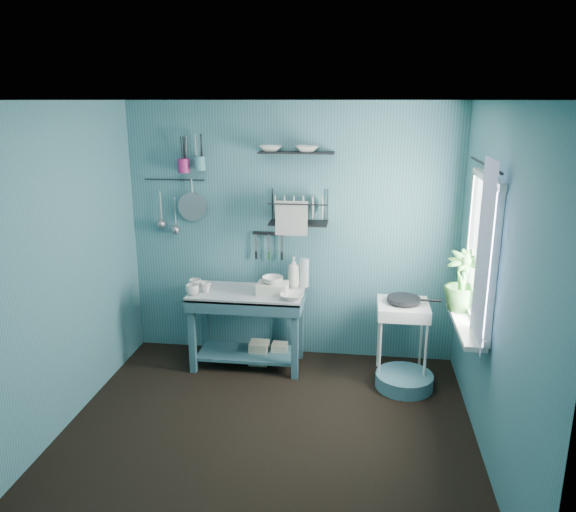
# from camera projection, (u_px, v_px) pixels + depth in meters

# --- Properties ---
(floor) EXTENTS (3.20, 3.20, 0.00)m
(floor) POSITION_uv_depth(u_px,v_px,m) (267.00, 433.00, 4.36)
(floor) COLOR black
(floor) RESTS_ON ground
(ceiling) EXTENTS (3.20, 3.20, 0.00)m
(ceiling) POSITION_uv_depth(u_px,v_px,m) (263.00, 100.00, 3.69)
(ceiling) COLOR silver
(ceiling) RESTS_ON ground
(wall_back) EXTENTS (3.20, 0.00, 3.20)m
(wall_back) POSITION_uv_depth(u_px,v_px,m) (292.00, 233.00, 5.46)
(wall_back) COLOR #3C717A
(wall_back) RESTS_ON ground
(wall_front) EXTENTS (3.20, 0.00, 3.20)m
(wall_front) POSITION_uv_depth(u_px,v_px,m) (210.00, 380.00, 2.59)
(wall_front) COLOR #3C717A
(wall_front) RESTS_ON ground
(wall_left) EXTENTS (0.00, 3.00, 3.00)m
(wall_left) POSITION_uv_depth(u_px,v_px,m) (57.00, 272.00, 4.23)
(wall_left) COLOR #3C717A
(wall_left) RESTS_ON ground
(wall_right) EXTENTS (0.00, 3.00, 3.00)m
(wall_right) POSITION_uv_depth(u_px,v_px,m) (497.00, 290.00, 3.82)
(wall_right) COLOR #3C717A
(wall_right) RESTS_ON ground
(work_counter) EXTENTS (1.10, 0.60, 0.76)m
(work_counter) POSITION_uv_depth(u_px,v_px,m) (248.00, 329.00, 5.40)
(work_counter) COLOR #2E5662
(work_counter) RESTS_ON floor
(mug_left) EXTENTS (0.12, 0.12, 0.10)m
(mug_left) POSITION_uv_depth(u_px,v_px,m) (192.00, 290.00, 5.19)
(mug_left) COLOR silver
(mug_left) RESTS_ON work_counter
(mug_mid) EXTENTS (0.14, 0.14, 0.09)m
(mug_mid) POSITION_uv_depth(u_px,v_px,m) (206.00, 287.00, 5.27)
(mug_mid) COLOR silver
(mug_mid) RESTS_ON work_counter
(mug_right) EXTENTS (0.17, 0.17, 0.10)m
(mug_right) POSITION_uv_depth(u_px,v_px,m) (195.00, 284.00, 5.34)
(mug_right) COLOR silver
(mug_right) RESTS_ON work_counter
(wash_tub) EXTENTS (0.28, 0.22, 0.10)m
(wash_tub) POSITION_uv_depth(u_px,v_px,m) (273.00, 288.00, 5.23)
(wash_tub) COLOR silver
(wash_tub) RESTS_ON work_counter
(tub_bowl) EXTENTS (0.20, 0.19, 0.06)m
(tub_bowl) POSITION_uv_depth(u_px,v_px,m) (272.00, 280.00, 5.21)
(tub_bowl) COLOR silver
(tub_bowl) RESTS_ON wash_tub
(soap_bottle) EXTENTS (0.12, 0.12, 0.30)m
(soap_bottle) POSITION_uv_depth(u_px,v_px,m) (294.00, 272.00, 5.39)
(soap_bottle) COLOR silver
(soap_bottle) RESTS_ON work_counter
(water_bottle) EXTENTS (0.09, 0.09, 0.28)m
(water_bottle) POSITION_uv_depth(u_px,v_px,m) (304.00, 273.00, 5.40)
(water_bottle) COLOR #B2C1C6
(water_bottle) RESTS_ON work_counter
(counter_bowl) EXTENTS (0.22, 0.22, 0.05)m
(counter_bowl) POSITION_uv_depth(u_px,v_px,m) (292.00, 296.00, 5.09)
(counter_bowl) COLOR silver
(counter_bowl) RESTS_ON work_counter
(hotplate_stand) EXTENTS (0.51, 0.51, 0.73)m
(hotplate_stand) POSITION_uv_depth(u_px,v_px,m) (401.00, 341.00, 5.15)
(hotplate_stand) COLOR white
(hotplate_stand) RESTS_ON floor
(frying_pan) EXTENTS (0.30, 0.30, 0.03)m
(frying_pan) POSITION_uv_depth(u_px,v_px,m) (404.00, 299.00, 5.04)
(frying_pan) COLOR black
(frying_pan) RESTS_ON hotplate_stand
(knife_strip) EXTENTS (0.32, 0.05, 0.03)m
(knife_strip) POSITION_uv_depth(u_px,v_px,m) (269.00, 234.00, 5.46)
(knife_strip) COLOR black
(knife_strip) RESTS_ON wall_back
(dish_rack) EXTENTS (0.58, 0.33, 0.32)m
(dish_rack) POSITION_uv_depth(u_px,v_px,m) (299.00, 207.00, 5.25)
(dish_rack) COLOR black
(dish_rack) RESTS_ON wall_back
(upper_shelf) EXTENTS (0.70, 0.20, 0.01)m
(upper_shelf) POSITION_uv_depth(u_px,v_px,m) (296.00, 153.00, 5.14)
(upper_shelf) COLOR black
(upper_shelf) RESTS_ON wall_back
(shelf_bowl_left) EXTENTS (0.23, 0.23, 0.05)m
(shelf_bowl_left) POSITION_uv_depth(u_px,v_px,m) (270.00, 146.00, 5.16)
(shelf_bowl_left) COLOR silver
(shelf_bowl_left) RESTS_ON upper_shelf
(shelf_bowl_right) EXTENTS (0.23, 0.23, 0.05)m
(shelf_bowl_right) POSITION_uv_depth(u_px,v_px,m) (307.00, 152.00, 5.13)
(shelf_bowl_right) COLOR silver
(shelf_bowl_right) RESTS_ON upper_shelf
(utensil_cup_magenta) EXTENTS (0.11, 0.11, 0.13)m
(utensil_cup_magenta) POSITION_uv_depth(u_px,v_px,m) (184.00, 166.00, 5.34)
(utensil_cup_magenta) COLOR #B5216D
(utensil_cup_magenta) RESTS_ON wall_back
(utensil_cup_teal) EXTENTS (0.11, 0.11, 0.13)m
(utensil_cup_teal) POSITION_uv_depth(u_px,v_px,m) (200.00, 163.00, 5.31)
(utensil_cup_teal) COLOR teal
(utensil_cup_teal) RESTS_ON wall_back
(colander) EXTENTS (0.28, 0.03, 0.28)m
(colander) POSITION_uv_depth(u_px,v_px,m) (192.00, 207.00, 5.47)
(colander) COLOR #96979D
(colander) RESTS_ON wall_back
(ladle_outer) EXTENTS (0.01, 0.01, 0.30)m
(ladle_outer) POSITION_uv_depth(u_px,v_px,m) (161.00, 207.00, 5.52)
(ladle_outer) COLOR #96979D
(ladle_outer) RESTS_ON wall_back
(ladle_inner) EXTENTS (0.01, 0.01, 0.30)m
(ladle_inner) POSITION_uv_depth(u_px,v_px,m) (175.00, 212.00, 5.52)
(ladle_inner) COLOR #96979D
(ladle_inner) RESTS_ON wall_back
(hook_rail) EXTENTS (0.60, 0.01, 0.01)m
(hook_rail) POSITION_uv_depth(u_px,v_px,m) (174.00, 180.00, 5.44)
(hook_rail) COLOR black
(hook_rail) RESTS_ON wall_back
(window_glass) EXTENTS (0.00, 1.10, 1.10)m
(window_glass) POSITION_uv_depth(u_px,v_px,m) (483.00, 252.00, 4.21)
(window_glass) COLOR white
(window_glass) RESTS_ON wall_right
(windowsill) EXTENTS (0.16, 0.95, 0.04)m
(windowsill) POSITION_uv_depth(u_px,v_px,m) (465.00, 324.00, 4.38)
(windowsill) COLOR white
(windowsill) RESTS_ON wall_right
(curtain) EXTENTS (0.00, 1.35, 1.35)m
(curtain) POSITION_uv_depth(u_px,v_px,m) (483.00, 256.00, 3.92)
(curtain) COLOR white
(curtain) RESTS_ON wall_right
(curtain_rod) EXTENTS (0.02, 1.05, 0.02)m
(curtain_rod) POSITION_uv_depth(u_px,v_px,m) (485.00, 165.00, 4.04)
(curtain_rod) COLOR black
(curtain_rod) RESTS_ON wall_right
(potted_plant) EXTENTS (0.30, 0.30, 0.50)m
(potted_plant) POSITION_uv_depth(u_px,v_px,m) (462.00, 281.00, 4.57)
(potted_plant) COLOR #336B2A
(potted_plant) RESTS_ON windowsill
(storage_tin_large) EXTENTS (0.18, 0.18, 0.22)m
(storage_tin_large) POSITION_uv_depth(u_px,v_px,m) (259.00, 352.00, 5.50)
(storage_tin_large) COLOR tan
(storage_tin_large) RESTS_ON floor
(storage_tin_small) EXTENTS (0.15, 0.15, 0.20)m
(storage_tin_small) POSITION_uv_depth(u_px,v_px,m) (280.00, 353.00, 5.51)
(storage_tin_small) COLOR tan
(storage_tin_small) RESTS_ON floor
(floor_basin) EXTENTS (0.51, 0.51, 0.13)m
(floor_basin) POSITION_uv_depth(u_px,v_px,m) (404.00, 381.00, 5.05)
(floor_basin) COLOR teal
(floor_basin) RESTS_ON floor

